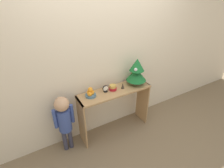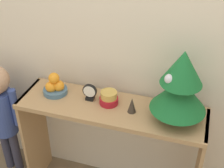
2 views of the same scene
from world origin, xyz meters
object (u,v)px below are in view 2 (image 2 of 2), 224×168
Objects in this scene: desk_clock at (90,92)px; child_figure at (1,107)px; singing_bowl at (109,98)px; fruit_bowl at (55,86)px; mini_tree at (180,86)px; figurine at (132,105)px.

child_figure is (-0.68, -0.03, -0.25)m from desk_clock.
desk_clock is at bearing 178.51° from singing_bowl.
fruit_bowl is 0.50m from child_figure.
mini_tree is 0.81m from fruit_bowl.
child_figure reaches higher than figurine.
fruit_bowl reaches higher than desk_clock.
singing_bowl is 0.13m from desk_clock.
mini_tree reaches higher than singing_bowl.
fruit_bowl is at bearing 178.96° from desk_clock.
fruit_bowl is 0.53m from figurine.
figurine is 0.11× the size of child_figure.
fruit_bowl is at bearing 174.80° from figurine.
desk_clock reaches higher than figurine.
mini_tree is at bearing -0.01° from child_figure.
figurine is at bearing -5.20° from fruit_bowl.
desk_clock is 0.12× the size of child_figure.
desk_clock is (0.24, -0.00, 0.00)m from fruit_bowl.
singing_bowl is (0.37, -0.01, -0.01)m from fruit_bowl.
fruit_bowl is at bearing 177.41° from mini_tree.
fruit_bowl is at bearing 4.68° from child_figure.
singing_bowl is 1.05× the size of desk_clock.
desk_clock is at bearing -1.04° from fruit_bowl.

